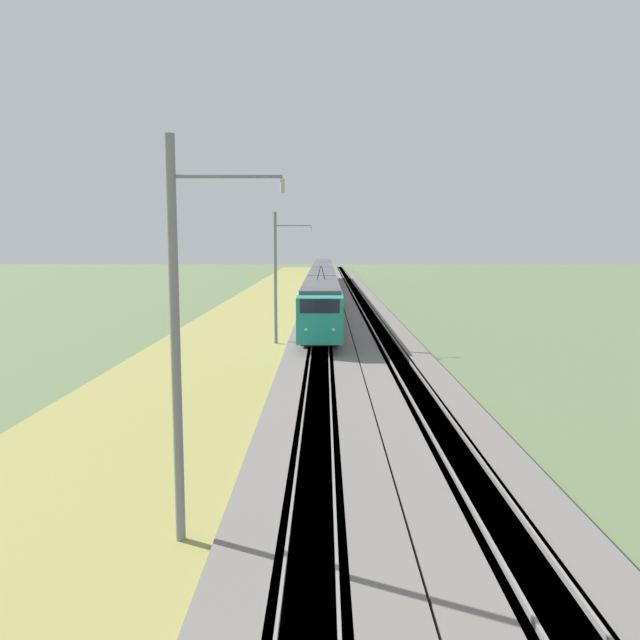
% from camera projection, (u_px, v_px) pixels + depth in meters
% --- Properties ---
extents(ballast_main, '(240.00, 4.40, 0.30)m').
position_uv_depth(ballast_main, '(321.00, 320.00, 55.24)').
color(ballast_main, slate).
rests_on(ballast_main, ground).
extents(ballast_adjacent, '(240.00, 4.40, 0.30)m').
position_uv_depth(ballast_adjacent, '(372.00, 320.00, 55.20)').
color(ballast_adjacent, slate).
rests_on(ballast_adjacent, ground).
extents(track_main, '(240.00, 1.57, 0.45)m').
position_uv_depth(track_main, '(321.00, 320.00, 55.23)').
color(track_main, '#4C4238').
rests_on(track_main, ground).
extents(track_adjacent, '(240.00, 1.57, 0.45)m').
position_uv_depth(track_adjacent, '(372.00, 320.00, 55.20)').
color(track_adjacent, '#4C4238').
rests_on(track_adjacent, ground).
extents(grass_verge, '(240.00, 9.57, 0.12)m').
position_uv_depth(grass_verge, '(248.00, 321.00, 55.29)').
color(grass_verge, '#99934C').
rests_on(grass_verge, ground).
extents(passenger_train, '(82.59, 2.90, 5.07)m').
position_uv_depth(passenger_train, '(322.00, 280.00, 77.36)').
color(passenger_train, teal).
rests_on(passenger_train, ground).
extents(catenary_mast_near, '(0.22, 2.56, 9.23)m').
position_uv_depth(catenary_mast_near, '(178.00, 341.00, 13.79)').
color(catenary_mast_near, slate).
rests_on(catenary_mast_near, ground).
extents(catenary_mast_mid, '(0.22, 2.56, 8.96)m').
position_uv_depth(catenary_mast_mid, '(276.00, 277.00, 41.87)').
color(catenary_mast_mid, slate).
rests_on(catenary_mast_mid, ground).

